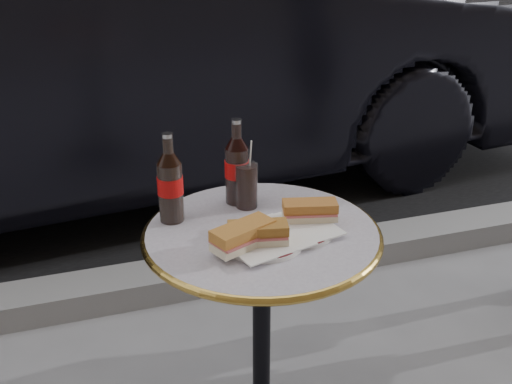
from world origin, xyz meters
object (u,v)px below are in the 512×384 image
object	(u,v)px
plate_right	(296,230)
parked_car	(128,47)
cola_bottle_right	(237,161)
plate_left	(263,241)
cola_glass	(247,185)
bistro_table	(261,345)
cola_bottle_left	(170,178)

from	to	relation	value
plate_right	parked_car	xyz separation A→B (m)	(-0.14, 2.13, 0.04)
plate_right	cola_bottle_right	bearing A→B (deg)	113.15
plate_left	cola_bottle_right	world-z (taller)	cola_bottle_right
plate_left	cola_glass	xyz separation A→B (m)	(0.02, 0.21, 0.06)
bistro_table	cola_glass	bearing A→B (deg)	88.33
bistro_table	cola_bottle_right	world-z (taller)	cola_bottle_right
bistro_table	cola_bottle_right	size ratio (longest dim) A/B	2.99
plate_left	parked_car	world-z (taller)	parked_car
plate_left	plate_right	world-z (taller)	same
plate_right	cola_bottle_left	bearing A→B (deg)	150.37
cola_bottle_left	cola_glass	size ratio (longest dim) A/B	1.92
plate_left	parked_car	distance (m)	2.16
cola_bottle_right	parked_car	distance (m)	1.92
bistro_table	cola_glass	size ratio (longest dim) A/B	5.74
plate_left	parked_car	size ratio (longest dim) A/B	0.04
parked_car	plate_left	bearing A→B (deg)	175.13
plate_left	cola_glass	size ratio (longest dim) A/B	1.62
cola_bottle_right	plate_right	bearing A→B (deg)	-66.85
bistro_table	cola_bottle_left	world-z (taller)	cola_bottle_left
plate_left	parked_car	bearing A→B (deg)	90.93
plate_left	cola_bottle_left	bearing A→B (deg)	134.36
bistro_table	cola_bottle_left	size ratio (longest dim) A/B	2.99
bistro_table	plate_left	distance (m)	0.38
parked_car	cola_glass	bearing A→B (deg)	175.93
cola_bottle_left	parked_car	distance (m)	1.98
bistro_table	cola_bottle_right	xyz separation A→B (m)	(-0.01, 0.18, 0.49)
plate_left	cola_bottle_right	distance (m)	0.27
cola_glass	parked_car	distance (m)	1.95
plate_left	cola_glass	distance (m)	0.22
cola_glass	cola_bottle_right	bearing A→B (deg)	112.94
cola_bottle_left	bistro_table	bearing A→B (deg)	-32.17
parked_car	cola_bottle_right	bearing A→B (deg)	175.48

